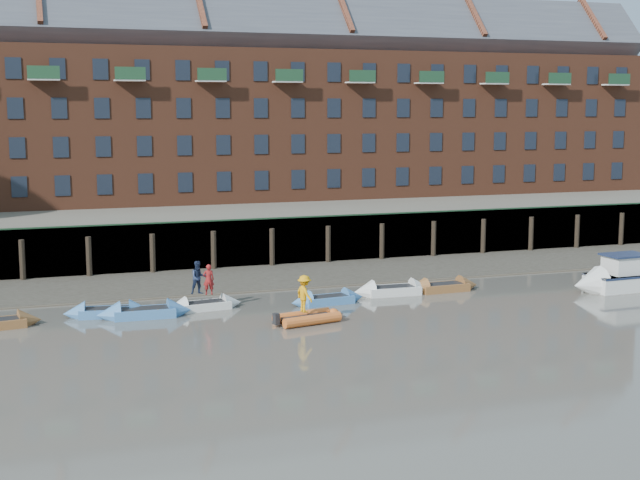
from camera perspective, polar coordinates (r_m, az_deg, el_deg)
name	(u,v)px	position (r m, az deg, el deg)	size (l,w,h in m)	color
ground	(361,352)	(39.50, 2.61, -7.21)	(220.00, 220.00, 0.00)	#59554E
foreshore	(258,278)	(56.22, -4.02, -2.47)	(110.00, 8.00, 0.50)	#3D382F
mud_band	(272,289)	(52.99, -3.09, -3.14)	(110.00, 1.60, 0.10)	#4C4336
river_wall	(241,243)	(60.13, -5.08, -0.22)	(110.00, 1.23, 3.30)	#2D2A26
bank_terrace	(202,219)	(73.32, -7.57, 1.32)	(110.00, 28.00, 3.20)	#5E594D
apartment_terrace	(197,80)	(73.76, -7.89, 10.10)	(80.60, 15.56, 20.98)	brown
rowboat_1	(107,312)	(47.31, -13.46, -4.51)	(4.54, 1.80, 1.28)	#3F76B3
rowboat_2	(144,313)	(46.68, -11.18, -4.58)	(4.85, 1.55, 1.40)	#3F76B3
rowboat_3	(205,305)	(47.96, -7.40, -4.18)	(4.27, 1.72, 1.20)	silver
rowboat_4	(328,300)	(48.93, 0.50, -3.84)	(4.41, 1.68, 1.25)	#3F76B3
rowboat_5	(393,290)	(51.43, 4.67, -3.23)	(4.84, 1.55, 1.39)	silver
rowboat_6	(443,287)	(52.70, 7.87, -3.01)	(4.62, 1.53, 1.32)	brown
rib_tender	(309,317)	(44.74, -0.69, -4.98)	(3.52, 2.22, 0.59)	#D06124
motor_launch	(615,279)	(55.12, 18.36, -2.37)	(6.69, 2.46, 2.72)	silver
person_rower_a	(209,279)	(47.62, -7.15, -2.52)	(0.60, 0.39, 1.64)	maroon
person_rower_b	(198,278)	(47.82, -7.79, -2.40)	(0.87, 0.68, 1.79)	#19233F
person_rib_crew	(304,294)	(44.37, -1.00, -3.46)	(1.21, 0.69, 1.87)	orange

